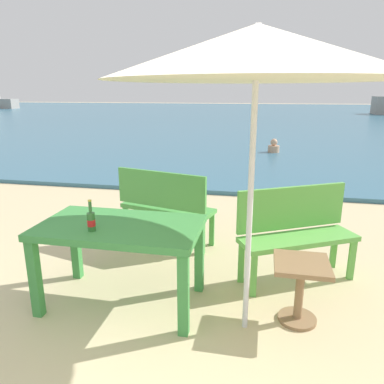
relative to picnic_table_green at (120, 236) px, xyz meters
The scene contains 8 objects.
sea_water 28.72m from the picnic_table_green, 88.83° to the left, with size 120.00×50.00×0.08m, color #386B84.
picnic_table_green is the anchor object (origin of this frame).
beer_bottle_amber 0.32m from the picnic_table_green, 130.71° to the right, with size 0.07×0.07×0.26m.
patio_umbrella 1.85m from the picnic_table_green, ahead, with size 2.10×2.10×2.30m.
side_table_wood 1.57m from the picnic_table_green, ahead, with size 0.44×0.44×0.54m.
bench_green_left 1.37m from the picnic_table_green, 89.38° to the left, with size 1.25×0.66×0.95m.
bench_green_right 1.73m from the picnic_table_green, 27.04° to the left, with size 1.23×0.89×0.95m.
swimmer_person 8.60m from the picnic_table_green, 80.28° to the left, with size 0.34×0.34×0.41m.
Camera 1 is at (0.62, -1.46, 1.87)m, focal length 33.89 mm.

